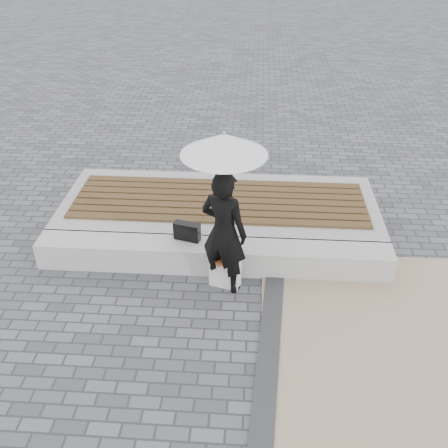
{
  "coord_description": "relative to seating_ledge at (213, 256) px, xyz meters",
  "views": [
    {
      "loc": [
        0.55,
        -4.23,
        4.47
      ],
      "look_at": [
        0.18,
        1.2,
        1.0
      ],
      "focal_mm": 40.91,
      "sensor_mm": 36.0,
      "label": 1
    }
  ],
  "objects": [
    {
      "name": "woman",
      "position": [
        0.18,
        -0.4,
        0.67
      ],
      "size": [
        0.75,
        0.64,
        1.75
      ],
      "primitive_type": "imported",
      "rotation": [
        0.0,
        0.0,
        2.72
      ],
      "color": "black",
      "rests_on": "ground"
    },
    {
      "name": "magazine",
      "position": [
        0.2,
        -0.44,
        0.23
      ],
      "size": [
        0.31,
        0.26,
        0.01
      ],
      "primitive_type": "cube",
      "rotation": [
        0.0,
        0.0,
        0.31
      ],
      "color": "#EE3248",
      "rests_on": "canvas_tote"
    },
    {
      "name": "timber_decking",
      "position": [
        0.0,
        1.2,
        0.22
      ],
      "size": [
        4.6,
        1.4,
        0.04
      ],
      "primitive_type": null,
      "color": "#533921",
      "rests_on": "timber_platform"
    },
    {
      "name": "timber_platform",
      "position": [
        0.0,
        1.2,
        0.0
      ],
      "size": [
        5.0,
        2.0,
        0.4
      ],
      "primitive_type": "cube",
      "color": "#A1A19B",
      "rests_on": "ground"
    },
    {
      "name": "edging_band",
      "position": [
        0.75,
        -2.1,
        -0.18
      ],
      "size": [
        0.61,
        5.2,
        0.04
      ],
      "primitive_type": "cube",
      "rotation": [
        0.0,
        0.0,
        -0.07
      ],
      "color": "#2E2E30",
      "rests_on": "ground"
    },
    {
      "name": "ground",
      "position": [
        0.0,
        -1.6,
        -0.2
      ],
      "size": [
        80.0,
        80.0,
        0.0
      ],
      "primitive_type": "plane",
      "color": "#545459",
      "rests_on": "ground"
    },
    {
      "name": "canvas_tote",
      "position": [
        0.2,
        -0.39,
        0.01
      ],
      "size": [
        0.44,
        0.28,
        0.43
      ],
      "primitive_type": "cube",
      "rotation": [
        0.0,
        0.0,
        -0.29
      ],
      "color": "silver",
      "rests_on": "ground"
    },
    {
      "name": "parasol",
      "position": [
        0.18,
        -0.4,
        1.89
      ],
      "size": [
        1.03,
        1.03,
        1.32
      ],
      "rotation": [
        0.0,
        0.0,
        0.15
      ],
      "color": "#ADADB1",
      "rests_on": "ground"
    },
    {
      "name": "handbag",
      "position": [
        -0.37,
        0.1,
        0.33
      ],
      "size": [
        0.39,
        0.22,
        0.26
      ],
      "primitive_type": "cube",
      "rotation": [
        0.0,
        0.0,
        -0.26
      ],
      "color": "black",
      "rests_on": "seating_ledge"
    },
    {
      "name": "seating_ledge",
      "position": [
        0.0,
        0.0,
        0.0
      ],
      "size": [
        5.0,
        0.45,
        0.4
      ],
      "primitive_type": "cube",
      "color": "#A9AAA4",
      "rests_on": "ground"
    }
  ]
}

